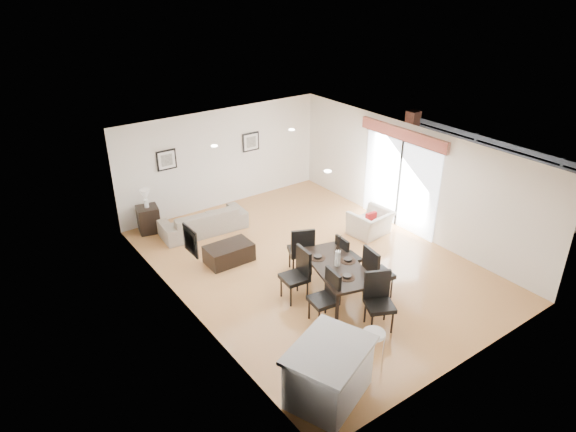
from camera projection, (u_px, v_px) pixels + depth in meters
ground at (312, 264)px, 11.58m from camera, size 8.00×8.00×0.00m
wall_back at (222, 158)px, 13.90m from camera, size 6.00×0.04×2.70m
wall_front at (471, 299)px, 8.07m from camera, size 6.00×0.04×2.70m
wall_left at (186, 251)px, 9.41m from camera, size 0.04×8.00×2.70m
wall_right at (410, 179)px, 12.55m from camera, size 0.04×8.00×2.70m
ceiling at (315, 150)px, 10.38m from camera, size 6.00×8.00×0.02m
sofa at (203, 220)px, 12.84m from camera, size 2.20×1.00×0.62m
armchair at (370, 223)px, 12.72m from camera, size 1.04×0.93×0.62m
courtyard_plant_a at (494, 195)px, 14.10m from camera, size 0.70×0.62×0.73m
courtyard_plant_b at (441, 179)px, 15.26m from camera, size 0.44×0.44×0.66m
dining_table at (337, 268)px, 10.14m from camera, size 1.33×1.97×0.75m
dining_chair_wnear at (327, 294)px, 9.52m from camera, size 0.53×0.53×1.05m
dining_chair_wfar at (298, 271)px, 10.17m from camera, size 0.54×0.54×1.09m
dining_chair_enear at (375, 270)px, 10.18m from camera, size 0.57×0.57×1.12m
dining_chair_efar at (346, 255)px, 10.87m from camera, size 0.48×0.48×0.98m
dining_chair_head at (378, 297)px, 9.38m from camera, size 0.66×0.66×1.10m
dining_chair_foot at (302, 248)px, 10.95m from camera, size 0.67×0.67×1.13m
vase at (338, 252)px, 9.98m from camera, size 0.73×1.20×0.68m
coffee_table at (229, 253)px, 11.59m from camera, size 1.05×0.64×0.42m
side_table at (148, 219)px, 12.85m from camera, size 0.59×0.59×0.67m
table_lamp at (145, 196)px, 12.57m from camera, size 0.25×0.25×0.47m
cushion at (371, 218)px, 12.53m from camera, size 0.30×0.12×0.29m
kitchen_island at (329, 372)px, 7.85m from camera, size 1.63×1.46×0.94m
bar_stool at (374, 338)px, 8.24m from camera, size 0.37×0.37×0.80m
framed_print_back_left at (166, 160)px, 12.90m from camera, size 0.52×0.04×0.52m
framed_print_back_right at (251, 142)px, 14.21m from camera, size 0.52×0.04×0.52m
framed_print_left_wall at (190, 241)px, 9.15m from camera, size 0.04×0.52×0.52m
sliding_door at (401, 164)px, 12.61m from camera, size 0.12×2.70×2.57m
courtyard at (460, 160)px, 15.03m from camera, size 6.00×6.00×2.00m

